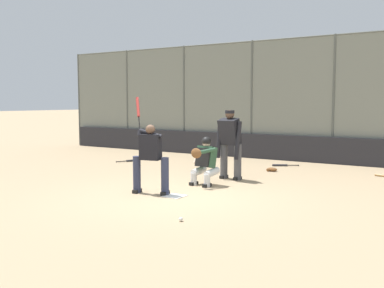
{
  "coord_description": "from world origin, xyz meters",
  "views": [
    {
      "loc": [
        -5.43,
        7.88,
        2.05
      ],
      "look_at": [
        0.18,
        -1.0,
        1.05
      ],
      "focal_mm": 42.0,
      "sensor_mm": 36.0,
      "label": 1
    }
  ],
  "objects_px": {
    "spare_bat_third_base_side": "(131,161)",
    "fielding_glove_on_dirt": "(272,169)",
    "umpire_home": "(230,142)",
    "spare_bat_near_backstop": "(282,165)",
    "catcher_behind_plate": "(204,160)",
    "baseball_loose": "(181,219)",
    "batter_at_plate": "(150,156)"
  },
  "relations": [
    {
      "from": "batter_at_plate",
      "to": "spare_bat_near_backstop",
      "type": "height_order",
      "value": "batter_at_plate"
    },
    {
      "from": "fielding_glove_on_dirt",
      "to": "baseball_loose",
      "type": "distance_m",
      "value": 6.09
    },
    {
      "from": "umpire_home",
      "to": "spare_bat_near_backstop",
      "type": "height_order",
      "value": "umpire_home"
    },
    {
      "from": "catcher_behind_plate",
      "to": "baseball_loose",
      "type": "relative_size",
      "value": 16.06
    },
    {
      "from": "spare_bat_near_backstop",
      "to": "baseball_loose",
      "type": "relative_size",
      "value": 10.19
    },
    {
      "from": "umpire_home",
      "to": "spare_bat_third_base_side",
      "type": "xyz_separation_m",
      "value": [
        4.47,
        -1.33,
        -0.96
      ]
    },
    {
      "from": "fielding_glove_on_dirt",
      "to": "baseball_loose",
      "type": "bearing_deg",
      "value": 97.68
    },
    {
      "from": "batter_at_plate",
      "to": "spare_bat_near_backstop",
      "type": "relative_size",
      "value": 2.85
    },
    {
      "from": "umpire_home",
      "to": "baseball_loose",
      "type": "xyz_separation_m",
      "value": [
        -1.23,
        4.17,
        -0.95
      ]
    },
    {
      "from": "umpire_home",
      "to": "fielding_glove_on_dirt",
      "type": "relative_size",
      "value": 5.9
    },
    {
      "from": "batter_at_plate",
      "to": "fielding_glove_on_dirt",
      "type": "bearing_deg",
      "value": -114.93
    },
    {
      "from": "batter_at_plate",
      "to": "catcher_behind_plate",
      "type": "height_order",
      "value": "batter_at_plate"
    },
    {
      "from": "catcher_behind_plate",
      "to": "umpire_home",
      "type": "xyz_separation_m",
      "value": [
        -0.14,
        -1.06,
        0.37
      ]
    },
    {
      "from": "baseball_loose",
      "to": "spare_bat_near_backstop",
      "type": "bearing_deg",
      "value": -82.58
    },
    {
      "from": "fielding_glove_on_dirt",
      "to": "spare_bat_near_backstop",
      "type": "bearing_deg",
      "value": -83.92
    },
    {
      "from": "batter_at_plate",
      "to": "umpire_home",
      "type": "relative_size",
      "value": 1.18
    },
    {
      "from": "catcher_behind_plate",
      "to": "fielding_glove_on_dirt",
      "type": "relative_size",
      "value": 3.83
    },
    {
      "from": "spare_bat_third_base_side",
      "to": "fielding_glove_on_dirt",
      "type": "relative_size",
      "value": 2.71
    },
    {
      "from": "spare_bat_near_backstop",
      "to": "baseball_loose",
      "type": "height_order",
      "value": "baseball_loose"
    },
    {
      "from": "umpire_home",
      "to": "spare_bat_near_backstop",
      "type": "bearing_deg",
      "value": -90.75
    },
    {
      "from": "catcher_behind_plate",
      "to": "spare_bat_third_base_side",
      "type": "relative_size",
      "value": 1.41
    },
    {
      "from": "catcher_behind_plate",
      "to": "fielding_glove_on_dirt",
      "type": "height_order",
      "value": "catcher_behind_plate"
    },
    {
      "from": "batter_at_plate",
      "to": "baseball_loose",
      "type": "relative_size",
      "value": 29.1
    },
    {
      "from": "spare_bat_near_backstop",
      "to": "spare_bat_third_base_side",
      "type": "xyz_separation_m",
      "value": [
        4.77,
        1.68,
        0.0
      ]
    },
    {
      "from": "umpire_home",
      "to": "fielding_glove_on_dirt",
      "type": "height_order",
      "value": "umpire_home"
    },
    {
      "from": "catcher_behind_plate",
      "to": "spare_bat_near_backstop",
      "type": "height_order",
      "value": "catcher_behind_plate"
    },
    {
      "from": "spare_bat_third_base_side",
      "to": "fielding_glove_on_dirt",
      "type": "xyz_separation_m",
      "value": [
        -4.89,
        -0.53,
        0.02
      ]
    },
    {
      "from": "umpire_home",
      "to": "fielding_glove_on_dirt",
      "type": "distance_m",
      "value": 2.13
    },
    {
      "from": "spare_bat_near_backstop",
      "to": "spare_bat_third_base_side",
      "type": "height_order",
      "value": "same"
    },
    {
      "from": "umpire_home",
      "to": "fielding_glove_on_dirt",
      "type": "bearing_deg",
      "value": -97.76
    },
    {
      "from": "catcher_behind_plate",
      "to": "spare_bat_third_base_side",
      "type": "distance_m",
      "value": 4.98
    },
    {
      "from": "batter_at_plate",
      "to": "umpire_home",
      "type": "bearing_deg",
      "value": -115.4
    }
  ]
}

